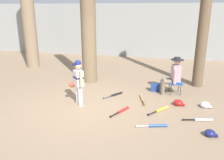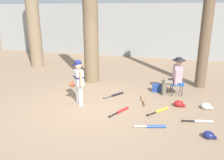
{
  "view_description": "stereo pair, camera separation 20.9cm",
  "coord_description": "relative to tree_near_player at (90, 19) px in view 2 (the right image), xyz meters",
  "views": [
    {
      "loc": [
        2.01,
        -5.59,
        2.65
      ],
      "look_at": [
        0.58,
        0.33,
        0.75
      ],
      "focal_mm": 36.96,
      "sensor_mm": 36.0,
      "label": 1
    },
    {
      "loc": [
        2.22,
        -5.54,
        2.65
      ],
      "look_at": [
        0.58,
        0.33,
        0.75
      ],
      "focal_mm": 36.96,
      "sensor_mm": 36.0,
      "label": 2
    }
  ],
  "objects": [
    {
      "name": "folding_stool",
      "position": [
        3.1,
        -0.63,
        -1.93
      ],
      "size": [
        0.47,
        0.47,
        0.41
      ],
      "color": "#194C9E",
      "rests_on": "ground"
    },
    {
      "name": "batting_helmet_white",
      "position": [
        3.91,
        -1.56,
        -2.22
      ],
      "size": [
        0.31,
        0.24,
        0.18
      ],
      "color": "silver",
      "rests_on": "ground"
    },
    {
      "name": "handbag_beside_stool",
      "position": [
        2.49,
        -0.53,
        -2.17
      ],
      "size": [
        0.36,
        0.21,
        0.26
      ],
      "primitive_type": "cube",
      "rotation": [
        0.0,
        0.0,
        0.1
      ],
      "color": "navy",
      "rests_on": "ground"
    },
    {
      "name": "bat_wood_tan",
      "position": [
        2.13,
        -1.38,
        -2.27
      ],
      "size": [
        0.24,
        0.78,
        0.07
      ],
      "color": "tan",
      "rests_on": "ground"
    },
    {
      "name": "seated_spectator",
      "position": [
        3.0,
        -0.64,
        -1.66
      ],
      "size": [
        0.68,
        0.54,
        1.2
      ],
      "color": "#6B6051",
      "rests_on": "ground"
    },
    {
      "name": "batting_helmet_red",
      "position": [
        3.19,
        -1.58,
        -2.22
      ],
      "size": [
        0.32,
        0.25,
        0.18
      ],
      "color": "#A81919",
      "rests_on": "ground"
    },
    {
      "name": "bat_black_composite",
      "position": [
        1.26,
        -1.25,
        -2.27
      ],
      "size": [
        0.5,
        0.66,
        0.07
      ],
      "color": "black",
      "rests_on": "ground"
    },
    {
      "name": "batting_helmet_navy",
      "position": [
        3.8,
        -3.14,
        -2.23
      ],
      "size": [
        0.28,
        0.22,
        0.16
      ],
      "color": "navy",
      "rests_on": "ground"
    },
    {
      "name": "tree_near_player",
      "position": [
        0.0,
        0.0,
        0.0
      ],
      "size": [
        0.76,
        0.76,
        5.34
      ],
      "color": "brown",
      "rests_on": "ground"
    },
    {
      "name": "young_ballplayer",
      "position": [
        0.41,
        -2.18,
        -1.55
      ],
      "size": [
        0.56,
        0.46,
        1.31
      ],
      "color": "white",
      "rests_on": "ground"
    },
    {
      "name": "concrete_back_wall",
      "position": [
        0.76,
        5.16,
        -0.84
      ],
      "size": [
        18.0,
        0.36,
        2.92
      ],
      "primitive_type": "cube",
      "color": "gray",
      "rests_on": "ground"
    },
    {
      "name": "bat_yellow_trainer",
      "position": [
        2.71,
        -2.08,
        -2.27
      ],
      "size": [
        0.53,
        0.67,
        0.07
      ],
      "color": "yellow",
      "rests_on": "ground"
    },
    {
      "name": "tree_behind_spectator",
      "position": [
        3.89,
        0.39,
        0.28
      ],
      "size": [
        0.49,
        0.49,
        5.63
      ],
      "color": "brown",
      "rests_on": "ground"
    },
    {
      "name": "bat_aluminum_silver",
      "position": [
        3.71,
        -2.44,
        -2.27
      ],
      "size": [
        0.73,
        0.21,
        0.07
      ],
      "color": "#B7BCC6",
      "rests_on": "ground"
    },
    {
      "name": "tree_far_left",
      "position": [
        -3.37,
        1.57,
        0.55
      ],
      "size": [
        0.88,
        0.88,
        6.58
      ],
      "color": "#7F6B51",
      "rests_on": "ground"
    },
    {
      "name": "bat_red_barrel",
      "position": [
        1.7,
        -2.38,
        -2.27
      ],
      "size": [
        0.39,
        0.71,
        0.07
      ],
      "color": "red",
      "rests_on": "ground"
    },
    {
      "name": "ground_plane",
      "position": [
        0.76,
        -2.33,
        -2.3
      ],
      "size": [
        60.0,
        60.0,
        0.0
      ],
      "primitive_type": "plane",
      "color": "#897056"
    },
    {
      "name": "bat_blue_youth",
      "position": [
        2.63,
        -3.0,
        -2.27
      ],
      "size": [
        0.73,
        0.26,
        0.07
      ],
      "color": "#2347AD",
      "rests_on": "ground"
    }
  ]
}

